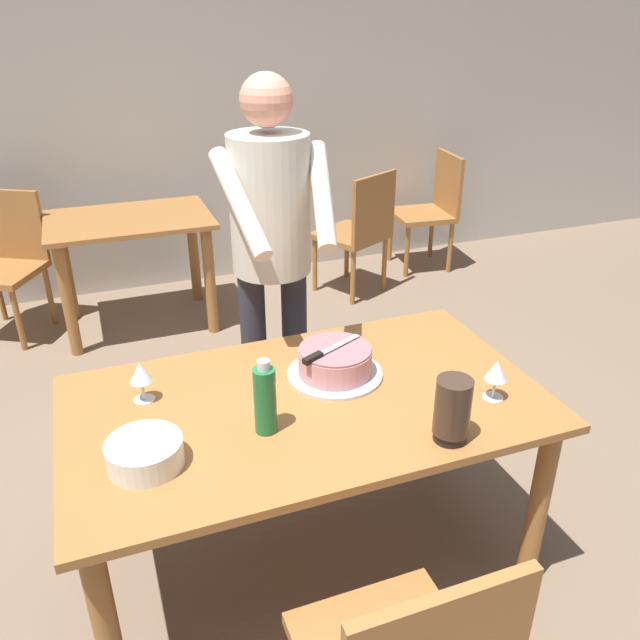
# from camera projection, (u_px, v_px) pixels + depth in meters

# --- Properties ---
(ground_plane) EXTENTS (14.00, 14.00, 0.00)m
(ground_plane) POSITION_uv_depth(u_px,v_px,m) (308.00, 562.00, 2.48)
(ground_plane) COLOR #7A6651
(back_wall) EXTENTS (10.00, 0.12, 2.70)m
(back_wall) POSITION_uv_depth(u_px,v_px,m) (159.00, 97.00, 4.40)
(back_wall) COLOR #BCB7AD
(back_wall) RESTS_ON ground_plane
(main_dining_table) EXTENTS (1.59, 0.91, 0.75)m
(main_dining_table) POSITION_uv_depth(u_px,v_px,m) (306.00, 426.00, 2.19)
(main_dining_table) COLOR #9E6633
(main_dining_table) RESTS_ON ground_plane
(cake_on_platter) EXTENTS (0.34, 0.34, 0.11)m
(cake_on_platter) POSITION_uv_depth(u_px,v_px,m) (335.00, 363.00, 2.26)
(cake_on_platter) COLOR silver
(cake_on_platter) RESTS_ON main_dining_table
(cake_knife) EXTENTS (0.25, 0.13, 0.02)m
(cake_knife) POSITION_uv_depth(u_px,v_px,m) (321.00, 354.00, 2.18)
(cake_knife) COLOR silver
(cake_knife) RESTS_ON cake_on_platter
(plate_stack) EXTENTS (0.22, 0.22, 0.08)m
(plate_stack) POSITION_uv_depth(u_px,v_px,m) (145.00, 453.00, 1.82)
(plate_stack) COLOR white
(plate_stack) RESTS_ON main_dining_table
(wine_glass_near) EXTENTS (0.08, 0.08, 0.14)m
(wine_glass_near) POSITION_uv_depth(u_px,v_px,m) (141.00, 374.00, 2.09)
(wine_glass_near) COLOR silver
(wine_glass_near) RESTS_ON main_dining_table
(wine_glass_far) EXTENTS (0.08, 0.08, 0.14)m
(wine_glass_far) POSITION_uv_depth(u_px,v_px,m) (496.00, 372.00, 2.10)
(wine_glass_far) COLOR silver
(wine_glass_far) RESTS_ON main_dining_table
(water_bottle) EXTENTS (0.07, 0.07, 0.25)m
(water_bottle) POSITION_uv_depth(u_px,v_px,m) (265.00, 399.00, 1.94)
(water_bottle) COLOR #1E6B38
(water_bottle) RESTS_ON main_dining_table
(hurricane_lamp) EXTENTS (0.11, 0.11, 0.21)m
(hurricane_lamp) POSITION_uv_depth(u_px,v_px,m) (452.00, 410.00, 1.90)
(hurricane_lamp) COLOR black
(hurricane_lamp) RESTS_ON main_dining_table
(person_cutting_cake) EXTENTS (0.47, 0.56, 1.72)m
(person_cutting_cake) POSITION_uv_depth(u_px,v_px,m) (272.00, 242.00, 2.58)
(person_cutting_cake) COLOR #2D2D38
(person_cutting_cake) RESTS_ON ground_plane
(background_table) EXTENTS (1.00, 0.70, 0.74)m
(background_table) POSITION_uv_depth(u_px,v_px,m) (132.00, 242.00, 4.04)
(background_table) COLOR #9E6633
(background_table) RESTS_ON ground_plane
(background_chair_0) EXTENTS (0.48, 0.48, 0.90)m
(background_chair_0) POSITION_uv_depth(u_px,v_px,m) (431.00, 207.00, 5.04)
(background_chair_0) COLOR #9E6633
(background_chair_0) RESTS_ON ground_plane
(background_chair_1) EXTENTS (0.59, 0.59, 0.90)m
(background_chair_1) POSITION_uv_depth(u_px,v_px,m) (359.00, 229.00, 4.54)
(background_chair_1) COLOR #9E6633
(background_chair_1) RESTS_ON ground_plane
(background_chair_2) EXTENTS (0.60, 0.60, 0.90)m
(background_chair_2) POSITION_uv_depth(u_px,v_px,m) (5.00, 259.00, 4.02)
(background_chair_2) COLOR #9E6633
(background_chair_2) RESTS_ON ground_plane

